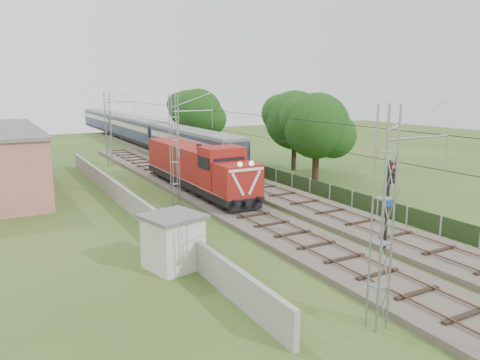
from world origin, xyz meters
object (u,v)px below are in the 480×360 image
coach_rake (136,128)px  signal_post (389,191)px  relay_hut (173,241)px  locomotive (197,167)px

coach_rake → signal_post: signal_post is taller
coach_rake → relay_hut: (-12.40, -48.23, -1.05)m
locomotive → relay_hut: 15.95m
signal_post → relay_hut: bearing=161.4°
coach_rake → relay_hut: coach_rake is taller
coach_rake → signal_post: 51.76m
locomotive → signal_post: signal_post is taller
coach_rake → relay_hut: 49.81m
relay_hut → signal_post: bearing=-18.6°
signal_post → relay_hut: signal_post is taller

